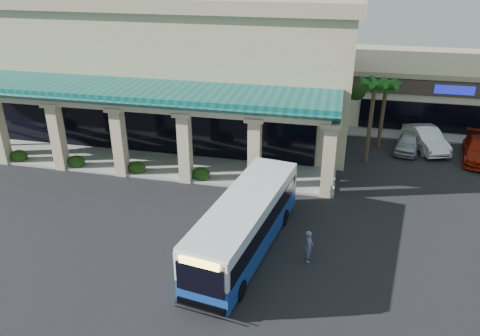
% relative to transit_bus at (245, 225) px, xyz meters
% --- Properties ---
extents(ground, '(110.00, 110.00, 0.00)m').
position_rel_transit_bus_xyz_m(ground, '(-2.38, 1.61, -1.47)').
color(ground, black).
extents(main_building, '(30.80, 14.80, 11.35)m').
position_rel_transit_bus_xyz_m(main_building, '(-10.38, 17.61, 4.21)').
color(main_building, '#BFAF89').
rests_on(main_building, ground).
extents(arcade, '(30.00, 6.20, 5.70)m').
position_rel_transit_bus_xyz_m(arcade, '(-10.38, 8.41, 1.38)').
color(arcade, '#0D4E4B').
rests_on(arcade, ground).
extents(strip_mall, '(22.50, 12.50, 4.90)m').
position_rel_transit_bus_xyz_m(strip_mall, '(15.62, 25.61, 0.98)').
color(strip_mall, beige).
rests_on(strip_mall, ground).
extents(palm_0, '(2.40, 2.40, 6.60)m').
position_rel_transit_bus_xyz_m(palm_0, '(6.12, 12.61, 1.83)').
color(palm_0, '#185316').
rests_on(palm_0, ground).
extents(palm_1, '(2.40, 2.40, 5.80)m').
position_rel_transit_bus_xyz_m(palm_1, '(7.12, 15.61, 1.43)').
color(palm_1, '#185316').
rests_on(palm_1, ground).
extents(broadleaf_tree, '(2.60, 2.60, 4.81)m').
position_rel_transit_bus_xyz_m(broadleaf_tree, '(5.12, 20.61, 0.94)').
color(broadleaf_tree, black).
rests_on(broadleaf_tree, ground).
extents(transit_bus, '(4.07, 10.77, 2.94)m').
position_rel_transit_bus_xyz_m(transit_bus, '(0.00, 0.00, 0.00)').
color(transit_bus, '#17419A').
rests_on(transit_bus, ground).
extents(pedestrian, '(0.42, 0.62, 1.66)m').
position_rel_transit_bus_xyz_m(pedestrian, '(3.16, -0.19, -0.64)').
color(pedestrian, slate).
rests_on(pedestrian, ground).
extents(car_silver, '(2.56, 4.34, 1.39)m').
position_rel_transit_bus_xyz_m(car_silver, '(9.24, 15.35, -0.78)').
color(car_silver, '#A4A4AA').
rests_on(car_silver, ground).
extents(car_white, '(3.23, 5.32, 1.65)m').
position_rel_transit_bus_xyz_m(car_white, '(10.53, 16.02, -0.64)').
color(car_white, white).
rests_on(car_white, ground).
extents(car_red, '(3.02, 5.58, 1.54)m').
position_rel_transit_bus_xyz_m(car_red, '(14.03, 14.70, -0.70)').
color(car_red, '#971C0A').
rests_on(car_red, ground).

